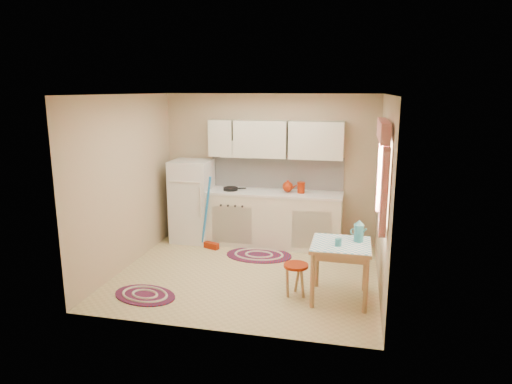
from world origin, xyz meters
The scene contains 14 objects.
room_shell centered at (0.16, 0.24, 1.60)m, with size 3.64×3.60×2.52m.
fridge centered at (-1.28, 1.25, 0.70)m, with size 0.65×0.60×1.40m, color silver.
broom centered at (-0.83, 0.90, 0.60)m, with size 0.28×0.12×1.20m, color blue, non-canonical shape.
base_cabinets centered at (0.13, 1.30, 0.44)m, with size 2.25×0.60×0.88m, color beige.
countertop centered at (0.13, 1.30, 0.90)m, with size 2.27×0.62×0.04m, color silver.
frying_pan centered at (-0.59, 1.25, 0.94)m, with size 0.24×0.24×0.05m, color black.
red_kettle centered at (0.36, 1.30, 1.02)m, with size 0.19×0.17×0.19m, color #962105, non-canonical shape.
red_canister centered at (0.58, 1.30, 1.00)m, with size 0.12×0.12×0.16m, color #962105.
table centered at (1.31, -0.51, 0.36)m, with size 0.72×0.72×0.72m, color tan.
stool centered at (0.76, -0.54, 0.21)m, with size 0.31×0.31×0.42m, color #962105.
coffee_pot centered at (1.51, -0.39, 0.87)m, with size 0.15×0.13×0.30m, color teal, non-canonical shape.
mug centered at (1.27, -0.61, 0.77)m, with size 0.08×0.08×0.10m, color teal.
rug_center centered at (0.01, 0.75, 0.01)m, with size 1.04×0.69×0.02m, color maroon, non-canonical shape.
rug_left centered at (-1.11, -0.97, 0.01)m, with size 0.85×0.57×0.02m, color maroon, non-canonical shape.
Camera 1 is at (1.44, -5.90, 2.56)m, focal length 32.00 mm.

